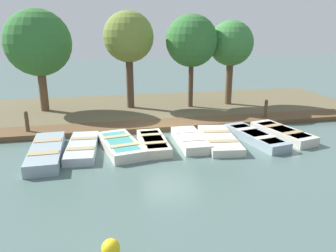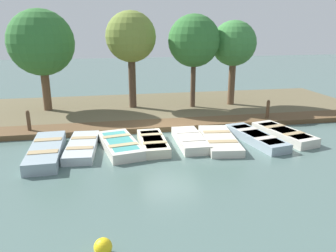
# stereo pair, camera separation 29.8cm
# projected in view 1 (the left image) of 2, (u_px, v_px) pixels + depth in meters

# --- Properties ---
(ground_plane) EXTENTS (80.00, 80.00, 0.00)m
(ground_plane) POSITION_uv_depth(u_px,v_px,m) (171.00, 136.00, 14.38)
(ground_plane) COLOR #4C6660
(shore_bank) EXTENTS (8.00, 24.00, 0.16)m
(shore_bank) POSITION_uv_depth(u_px,v_px,m) (152.00, 108.00, 19.04)
(shore_bank) COLOR brown
(shore_bank) RESTS_ON ground_plane
(dock_walkway) EXTENTS (1.47, 24.00, 0.24)m
(dock_walkway) POSITION_uv_depth(u_px,v_px,m) (164.00, 125.00, 15.62)
(dock_walkway) COLOR brown
(dock_walkway) RESTS_ON ground_plane
(rowboat_0) EXTENTS (3.58, 1.18, 0.44)m
(rowboat_0) POSITION_uv_depth(u_px,v_px,m) (46.00, 152.00, 11.97)
(rowboat_0) COLOR #8C9EA8
(rowboat_0) RESTS_ON ground_plane
(rowboat_1) EXTENTS (3.16, 1.27, 0.34)m
(rowboat_1) POSITION_uv_depth(u_px,v_px,m) (82.00, 147.00, 12.58)
(rowboat_1) COLOR #B2BCC1
(rowboat_1) RESTS_ON ground_plane
(rowboat_2) EXTENTS (3.12, 1.73, 0.40)m
(rowboat_2) POSITION_uv_depth(u_px,v_px,m) (120.00, 145.00, 12.71)
(rowboat_2) COLOR beige
(rowboat_2) RESTS_ON ground_plane
(rowboat_3) EXTENTS (2.66, 0.99, 0.38)m
(rowboat_3) POSITION_uv_depth(u_px,v_px,m) (153.00, 143.00, 13.00)
(rowboat_3) COLOR beige
(rowboat_3) RESTS_ON ground_plane
(rowboat_4) EXTENTS (2.76, 1.07, 0.37)m
(rowboat_4) POSITION_uv_depth(u_px,v_px,m) (190.00, 140.00, 13.38)
(rowboat_4) COLOR beige
(rowboat_4) RESTS_ON ground_plane
(rowboat_5) EXTENTS (3.40, 1.66, 0.33)m
(rowboat_5) POSITION_uv_depth(u_px,v_px,m) (219.00, 139.00, 13.46)
(rowboat_5) COLOR beige
(rowboat_5) RESTS_ON ground_plane
(rowboat_6) EXTENTS (3.42, 1.54, 0.38)m
(rowboat_6) POSITION_uv_depth(u_px,v_px,m) (255.00, 137.00, 13.71)
(rowboat_6) COLOR #8C9EA8
(rowboat_6) RESTS_ON ground_plane
(rowboat_7) EXTENTS (3.18, 1.70, 0.39)m
(rowboat_7) POSITION_uv_depth(u_px,v_px,m) (282.00, 133.00, 14.19)
(rowboat_7) COLOR beige
(rowboat_7) RESTS_ON ground_plane
(mooring_post_near) EXTENTS (0.17, 0.17, 1.14)m
(mooring_post_near) POSITION_uv_depth(u_px,v_px,m) (27.00, 124.00, 14.20)
(mooring_post_near) COLOR brown
(mooring_post_near) RESTS_ON ground_plane
(mooring_post_far) EXTENTS (0.17, 0.17, 1.14)m
(mooring_post_far) POSITION_uv_depth(u_px,v_px,m) (266.00, 110.00, 16.48)
(mooring_post_far) COLOR brown
(mooring_post_far) RESTS_ON ground_plane
(buoy) EXTENTS (0.39, 0.39, 0.39)m
(buoy) POSITION_uv_depth(u_px,v_px,m) (111.00, 248.00, 6.77)
(buoy) COLOR yellow
(buoy) RESTS_ON ground_plane
(park_tree_far_left) EXTENTS (3.47, 3.47, 5.56)m
(park_tree_far_left) POSITION_uv_depth(u_px,v_px,m) (38.00, 43.00, 17.15)
(park_tree_far_left) COLOR brown
(park_tree_far_left) RESTS_ON ground_plane
(park_tree_left) EXTENTS (2.76, 2.76, 5.49)m
(park_tree_left) POSITION_uv_depth(u_px,v_px,m) (129.00, 38.00, 17.81)
(park_tree_left) COLOR #4C3828
(park_tree_left) RESTS_ON ground_plane
(park_tree_center) EXTENTS (2.87, 2.87, 5.32)m
(park_tree_center) POSITION_uv_depth(u_px,v_px,m) (192.00, 41.00, 18.06)
(park_tree_center) COLOR #4C3828
(park_tree_center) RESTS_ON ground_plane
(park_tree_right) EXTENTS (2.57, 2.57, 5.00)m
(park_tree_right) POSITION_uv_depth(u_px,v_px,m) (231.00, 44.00, 18.80)
(park_tree_right) COLOR brown
(park_tree_right) RESTS_ON ground_plane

